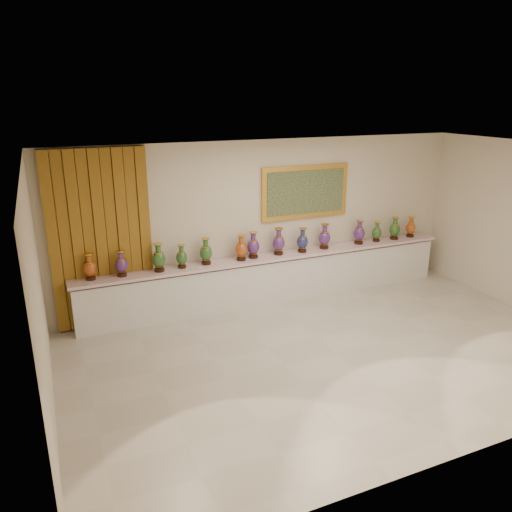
{
  "coord_description": "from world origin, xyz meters",
  "views": [
    {
      "loc": [
        -3.82,
        -5.73,
        3.75
      ],
      "look_at": [
        -0.59,
        1.7,
        1.13
      ],
      "focal_mm": 35.0,
      "sensor_mm": 36.0,
      "label": 1
    }
  ],
  "objects": [
    {
      "name": "ground",
      "position": [
        0.0,
        0.0,
        0.0
      ],
      "size": [
        8.0,
        8.0,
        0.0
      ],
      "primitive_type": "plane",
      "color": "beige",
      "rests_on": "ground"
    },
    {
      "name": "room",
      "position": [
        -2.42,
        2.44,
        1.58
      ],
      "size": [
        8.0,
        8.0,
        8.0
      ],
      "color": "beige",
      "rests_on": "ground"
    },
    {
      "name": "counter",
      "position": [
        0.0,
        2.27,
        0.44
      ],
      "size": [
        7.28,
        0.48,
        0.9
      ],
      "color": "white",
      "rests_on": "ground"
    },
    {
      "name": "vase_0",
      "position": [
        -3.26,
        2.27,
        1.1
      ],
      "size": [
        0.26,
        0.26,
        0.44
      ],
      "rotation": [
        0.0,
        0.0,
        0.35
      ],
      "color": "black",
      "rests_on": "counter"
    },
    {
      "name": "vase_1",
      "position": [
        -2.77,
        2.24,
        1.1
      ],
      "size": [
        0.27,
        0.27,
        0.44
      ],
      "rotation": [
        0.0,
        0.0,
        -0.41
      ],
      "color": "black",
      "rests_on": "counter"
    },
    {
      "name": "vase_2",
      "position": [
        -2.15,
        2.23,
        1.12
      ],
      "size": [
        0.25,
        0.25,
        0.49
      ],
      "rotation": [
        0.0,
        0.0,
        0.13
      ],
      "color": "black",
      "rests_on": "counter"
    },
    {
      "name": "vase_3",
      "position": [
        -1.75,
        2.26,
        1.09
      ],
      "size": [
        0.23,
        0.23,
        0.42
      ],
      "rotation": [
        0.0,
        0.0,
        -0.24
      ],
      "color": "black",
      "rests_on": "counter"
    },
    {
      "name": "vase_4",
      "position": [
        -1.3,
        2.27,
        1.11
      ],
      "size": [
        0.28,
        0.28,
        0.48
      ],
      "rotation": [
        0.0,
        0.0,
        0.3
      ],
      "color": "black",
      "rests_on": "counter"
    },
    {
      "name": "vase_5",
      "position": [
        -0.65,
        2.23,
        1.11
      ],
      "size": [
        0.23,
        0.23,
        0.47
      ],
      "rotation": [
        0.0,
        0.0,
        -0.04
      ],
      "color": "black",
      "rests_on": "counter"
    },
    {
      "name": "vase_6",
      "position": [
        -0.4,
        2.27,
        1.12
      ],
      "size": [
        0.24,
        0.24,
        0.49
      ],
      "rotation": [
        0.0,
        0.0,
        -0.05
      ],
      "color": "black",
      "rests_on": "counter"
    },
    {
      "name": "vase_7",
      "position": [
        0.12,
        2.27,
        1.13
      ],
      "size": [
        0.27,
        0.27,
        0.5
      ],
      "rotation": [
        0.0,
        0.0,
        0.16
      ],
      "color": "black",
      "rests_on": "counter"
    },
    {
      "name": "vase_8",
      "position": [
        0.6,
        2.23,
        1.11
      ],
      "size": [
        0.27,
        0.27,
        0.47
      ],
      "rotation": [
        0.0,
        0.0,
        0.32
      ],
      "color": "black",
      "rests_on": "counter"
    },
    {
      "name": "vase_9",
      "position": [
        1.1,
        2.26,
        1.12
      ],
      "size": [
        0.28,
        0.28,
        0.49
      ],
      "rotation": [
        0.0,
        0.0,
        -0.27
      ],
      "color": "black",
      "rests_on": "counter"
    },
    {
      "name": "vase_10",
      "position": [
        1.9,
        2.27,
        1.12
      ],
      "size": [
        0.27,
        0.27,
        0.49
      ],
      "rotation": [
        0.0,
        0.0,
        0.2
      ],
      "color": "black",
      "rests_on": "counter"
    },
    {
      "name": "vase_11",
      "position": [
        2.33,
        2.26,
        1.08
      ],
      "size": [
        0.25,
        0.25,
        0.41
      ],
      "rotation": [
        0.0,
        0.0,
        -0.37
      ],
      "color": "black",
      "rests_on": "counter"
    },
    {
      "name": "vase_12",
      "position": [
        2.77,
        2.25,
        1.11
      ],
      "size": [
        0.27,
        0.27,
        0.47
      ],
      "rotation": [
        0.0,
        0.0,
        -0.27
      ],
      "color": "black",
      "rests_on": "counter"
    },
    {
      "name": "vase_13",
      "position": [
        3.2,
        2.27,
        1.09
      ],
      "size": [
        0.23,
        0.23,
        0.43
      ],
      "rotation": [
        0.0,
        0.0,
        0.15
      ],
      "color": "black",
      "rests_on": "counter"
    },
    {
      "name": "label_card",
      "position": [
        -1.45,
        2.13,
        0.9
      ],
      "size": [
        0.1,
        0.06,
        0.0
      ],
      "primitive_type": "cube",
      "color": "white",
      "rests_on": "counter"
    }
  ]
}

